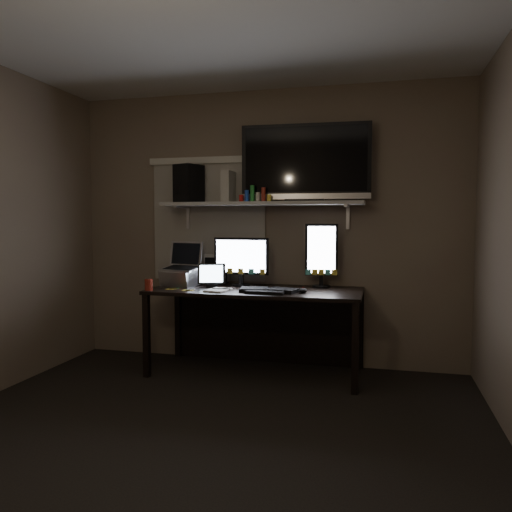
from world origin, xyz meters
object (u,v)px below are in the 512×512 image
(desk, at_px, (259,307))
(game_console, at_px, (229,187))
(cup, at_px, (149,285))
(speaker, at_px, (189,184))
(monitor_landscape, at_px, (241,262))
(mouse, at_px, (303,290))
(keyboard, at_px, (268,290))
(monitor_portrait, at_px, (321,255))
(laptop, at_px, (181,264))
(tablet, at_px, (212,275))
(tv, at_px, (305,163))

(desk, xyz_separation_m, game_console, (-0.31, 0.11, 1.07))
(cup, bearing_deg, game_console, 44.02)
(cup, bearing_deg, speaker, 72.81)
(monitor_landscape, relative_size, mouse, 4.80)
(monitor_landscape, distance_m, keyboard, 0.47)
(cup, xyz_separation_m, speaker, (0.16, 0.52, 0.88))
(monitor_portrait, bearing_deg, cup, -163.35)
(monitor_portrait, bearing_deg, game_console, 176.09)
(keyboard, height_order, laptop, laptop)
(speaker, bearing_deg, keyboard, -3.94)
(desk, xyz_separation_m, tablet, (-0.40, -0.10, 0.28))
(laptop, height_order, cup, laptop)
(tablet, bearing_deg, speaker, 127.25)
(monitor_portrait, height_order, game_console, game_console)
(keyboard, distance_m, mouse, 0.28)
(cup, height_order, game_console, game_console)
(keyboard, bearing_deg, tv, 57.59)
(keyboard, bearing_deg, speaker, 158.92)
(monitor_portrait, distance_m, game_console, 1.04)
(desk, bearing_deg, cup, -153.81)
(desk, xyz_separation_m, monitor_portrait, (0.53, 0.11, 0.46))
(monitor_landscape, relative_size, game_console, 1.80)
(monitor_portrait, xyz_separation_m, laptop, (-1.24, -0.18, -0.09))
(laptop, relative_size, speaker, 1.12)
(monitor_landscape, height_order, mouse, monitor_landscape)
(monitor_portrait, bearing_deg, tablet, -171.28)
(laptop, bearing_deg, monitor_landscape, 24.24)
(mouse, relative_size, tablet, 0.44)
(cup, bearing_deg, desk, 26.19)
(monitor_portrait, relative_size, keyboard, 1.18)
(desk, xyz_separation_m, speaker, (-0.69, 0.10, 1.10))
(keyboard, xyz_separation_m, mouse, (0.28, 0.01, 0.00))
(monitor_landscape, xyz_separation_m, speaker, (-0.52, 0.07, 0.70))
(cup, bearing_deg, keyboard, 9.25)
(desk, height_order, keyboard, keyboard)
(laptop, relative_size, game_console, 1.39)
(tablet, bearing_deg, desk, -2.68)
(monitor_portrait, xyz_separation_m, game_console, (-0.84, -0.00, 0.61))
(monitor_portrait, height_order, cup, monitor_portrait)
(keyboard, xyz_separation_m, game_console, (-0.45, 0.36, 0.88))
(monitor_landscape, bearing_deg, desk, -6.07)
(keyboard, bearing_deg, cup, -168.51)
(tv, bearing_deg, speaker, 177.57)
(monitor_portrait, relative_size, cup, 5.82)
(monitor_portrait, height_order, laptop, monitor_portrait)
(tablet, xyz_separation_m, cup, (-0.45, -0.31, -0.06))
(cup, relative_size, tv, 0.09)
(keyboard, distance_m, tablet, 0.57)
(tv, bearing_deg, mouse, -86.34)
(desk, relative_size, game_console, 6.41)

